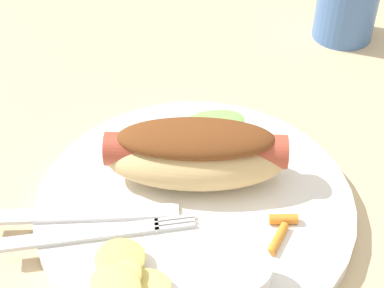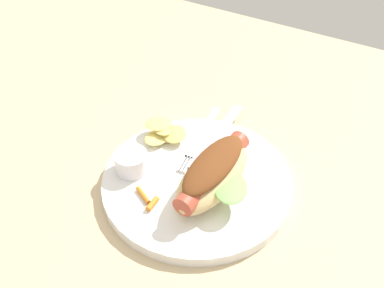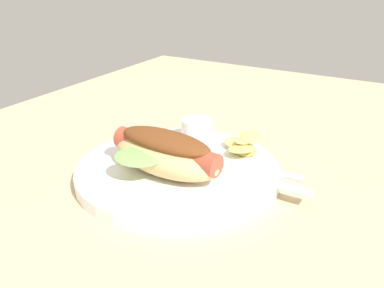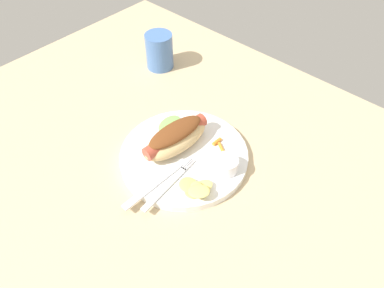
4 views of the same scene
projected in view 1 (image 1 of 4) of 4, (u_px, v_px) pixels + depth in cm
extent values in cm
cube|color=tan|center=(175.00, 231.00, 48.66)|extent=(120.00, 90.00, 1.80)
cylinder|color=white|center=(195.00, 204.00, 48.65)|extent=(26.32, 26.32, 1.60)
ellipsoid|color=#DBB77A|center=(196.00, 157.00, 48.45)|extent=(7.98, 15.74, 4.56)
cylinder|color=#B24733|center=(196.00, 150.00, 47.92)|extent=(4.27, 15.19, 2.85)
ellipsoid|color=brown|center=(196.00, 138.00, 47.08)|extent=(6.13, 13.32, 2.15)
ellipsoid|color=#7FC65B|center=(211.00, 124.00, 50.35)|extent=(6.02, 7.05, 1.27)
cylinder|color=white|center=(238.00, 276.00, 40.43)|extent=(4.62, 4.62, 3.01)
cube|color=silver|center=(81.00, 235.00, 44.85)|extent=(2.34, 12.18, 0.40)
cube|color=silver|center=(180.00, 227.00, 45.46)|extent=(0.60, 3.21, 0.40)
cube|color=silver|center=(179.00, 223.00, 45.79)|extent=(0.60, 3.21, 0.40)
cube|color=silver|center=(178.00, 219.00, 46.13)|extent=(0.60, 3.21, 0.40)
cube|color=silver|center=(80.00, 218.00, 46.20)|extent=(1.72, 15.75, 0.36)
ellipsoid|color=#DFCD6A|center=(120.00, 281.00, 41.62)|extent=(4.18, 4.34, 0.50)
ellipsoid|color=#DFCD6A|center=(142.00, 284.00, 40.78)|extent=(3.99, 4.80, 1.13)
ellipsoid|color=#DFCD6A|center=(120.00, 258.00, 42.06)|extent=(4.99, 5.08, 1.18)
ellipsoid|color=#DFCD6A|center=(115.00, 285.00, 39.46)|extent=(5.16, 5.01, 0.83)
ellipsoid|color=#DFCD6A|center=(123.00, 279.00, 40.21)|extent=(4.21, 3.56, 0.56)
cylinder|color=orange|center=(278.00, 239.00, 44.43)|extent=(3.00, 2.20, 0.68)
cylinder|color=orange|center=(283.00, 219.00, 45.84)|extent=(0.91, 2.28, 0.80)
cylinder|color=#4770B2|center=(348.00, 1.00, 67.47)|extent=(7.07, 7.07, 9.30)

